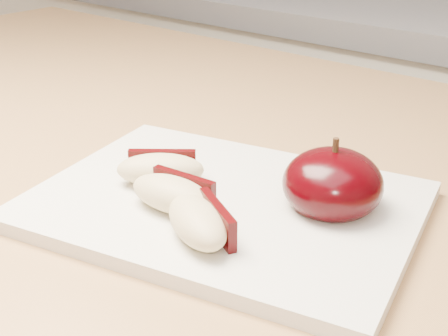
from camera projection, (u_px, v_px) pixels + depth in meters
The scene contains 5 objects.
cutting_board at pixel (224, 205), 0.47m from camera, with size 0.28×0.21×0.01m, color beige.
apple_half at pixel (333, 184), 0.45m from camera, with size 0.09×0.09×0.06m.
apple_wedge_a at pixel (161, 169), 0.48m from camera, with size 0.07×0.07×0.02m.
apple_wedge_b at pixel (173, 193), 0.45m from camera, with size 0.07×0.04×0.02m.
apple_wedge_c at pixel (200, 221), 0.41m from camera, with size 0.08×0.06×0.02m.
Camera 1 is at (0.25, 0.08, 1.13)m, focal length 50.00 mm.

